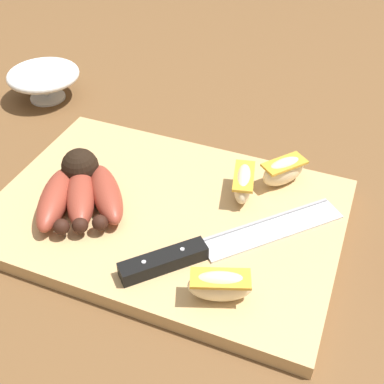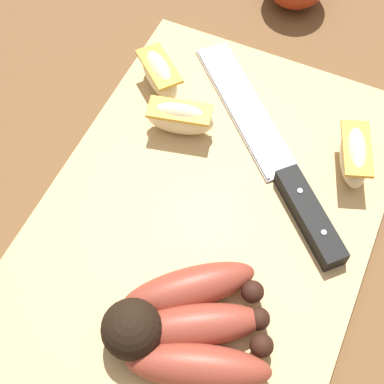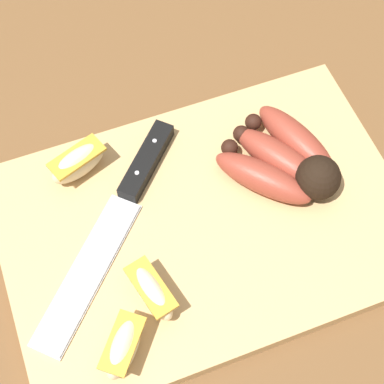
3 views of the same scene
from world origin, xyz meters
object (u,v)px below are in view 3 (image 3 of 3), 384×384
at_px(apple_wedge_middle, 151,291).
at_px(apple_wedge_far, 123,346).
at_px(banana_bunch, 286,162).
at_px(apple_wedge_near, 78,163).
at_px(chefs_knife, 128,198).

bearing_deg(apple_wedge_middle, apple_wedge_far, -134.76).
xyz_separation_m(banana_bunch, apple_wedge_far, (-0.23, -0.13, 0.00)).
bearing_deg(banana_bunch, apple_wedge_near, 160.00).
bearing_deg(chefs_knife, apple_wedge_near, 126.00).
bearing_deg(apple_wedge_far, apple_wedge_middle, 45.24).
distance_m(banana_bunch, apple_wedge_far, 0.26).
height_order(banana_bunch, apple_wedge_near, banana_bunch).
height_order(banana_bunch, apple_wedge_middle, banana_bunch).
bearing_deg(apple_wedge_near, apple_wedge_middle, -80.76).
xyz_separation_m(apple_wedge_near, apple_wedge_far, (-0.01, -0.21, 0.00)).
distance_m(chefs_knife, apple_wedge_far, 0.17).
distance_m(apple_wedge_near, apple_wedge_middle, 0.17).
height_order(chefs_knife, apple_wedge_far, apple_wedge_far).
relative_size(banana_bunch, apple_wedge_far, 2.25).
distance_m(chefs_knife, apple_wedge_middle, 0.12).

